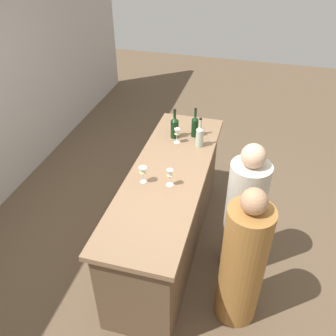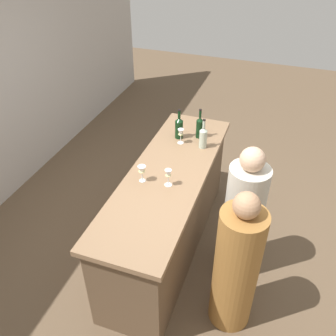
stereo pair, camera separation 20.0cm
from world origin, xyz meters
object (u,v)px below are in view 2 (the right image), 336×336
(wine_bottle_center_dark_green, at_px, (200,127))
(person_left_guest, at_px, (243,219))
(wine_bottle_leftmost_clear_pale, at_px, (203,137))
(wine_glass_near_right, at_px, (142,171))
(person_center_guest, at_px, (236,268))
(wine_glass_near_center, at_px, (181,134))
(wine_glass_near_left, at_px, (168,175))
(wine_bottle_second_left_dark_green, at_px, (179,127))

(wine_bottle_center_dark_green, xyz_separation_m, person_left_guest, (-0.74, -0.64, -0.45))
(wine_bottle_leftmost_clear_pale, distance_m, person_left_guest, 0.90)
(wine_glass_near_right, distance_m, person_left_guest, 1.03)
(wine_bottle_center_dark_green, xyz_separation_m, person_center_guest, (-1.31, -0.69, -0.46))
(wine_glass_near_center, bearing_deg, wine_bottle_center_dark_green, -39.86)
(wine_bottle_leftmost_clear_pale, xyz_separation_m, wine_glass_near_right, (-0.72, 0.37, -0.01))
(wine_glass_near_left, bearing_deg, person_center_guest, -120.43)
(person_center_guest, bearing_deg, wine_glass_near_right, -12.40)
(wine_bottle_leftmost_clear_pale, bearing_deg, wine_bottle_center_dark_green, 25.88)
(wine_bottle_leftmost_clear_pale, relative_size, wine_bottle_second_left_dark_green, 0.97)
(wine_bottle_leftmost_clear_pale, height_order, person_center_guest, person_center_guest)
(wine_bottle_center_dark_green, relative_size, wine_glass_near_left, 1.98)
(wine_glass_near_left, height_order, wine_glass_near_right, wine_glass_near_left)
(wine_glass_near_center, height_order, wine_glass_near_right, wine_glass_near_center)
(wine_glass_near_center, bearing_deg, wine_glass_near_right, 169.99)
(wine_bottle_center_dark_green, relative_size, wine_glass_near_right, 2.04)
(wine_bottle_center_dark_green, xyz_separation_m, wine_glass_near_right, (-0.90, 0.28, -0.02))
(person_left_guest, xyz_separation_m, person_center_guest, (-0.57, -0.05, -0.01))
(wine_bottle_second_left_dark_green, height_order, person_center_guest, person_center_guest)
(wine_bottle_center_dark_green, bearing_deg, wine_bottle_second_left_dark_green, 111.81)
(wine_bottle_leftmost_clear_pale, height_order, wine_glass_near_right, wine_bottle_leftmost_clear_pale)
(wine_bottle_leftmost_clear_pale, bearing_deg, wine_glass_near_center, 89.73)
(wine_bottle_second_left_dark_green, relative_size, person_left_guest, 0.23)
(wine_bottle_leftmost_clear_pale, xyz_separation_m, wine_glass_near_left, (-0.70, 0.13, -0.01))
(wine_glass_near_center, relative_size, person_center_guest, 0.12)
(wine_bottle_second_left_dark_green, xyz_separation_m, wine_glass_near_left, (-0.80, -0.16, -0.01))
(person_left_guest, bearing_deg, person_center_guest, 77.79)
(wine_bottle_leftmost_clear_pale, height_order, person_left_guest, person_left_guest)
(wine_glass_near_left, relative_size, person_center_guest, 0.12)
(wine_bottle_center_dark_green, distance_m, person_center_guest, 1.55)
(wine_glass_near_left, bearing_deg, wine_glass_near_right, 94.72)
(wine_bottle_second_left_dark_green, bearing_deg, wine_bottle_center_dark_green, -68.19)
(wine_glass_near_left, bearing_deg, wine_bottle_second_left_dark_green, 11.46)
(wine_bottle_second_left_dark_green, height_order, person_left_guest, person_left_guest)
(wine_bottle_second_left_dark_green, distance_m, wine_glass_near_center, 0.11)
(wine_glass_near_right, bearing_deg, wine_bottle_leftmost_clear_pale, -26.78)
(wine_glass_near_left, xyz_separation_m, wine_glass_near_right, (-0.02, 0.24, -0.00))
(wine_bottle_second_left_dark_green, distance_m, wine_glass_near_left, 0.82)
(wine_glass_near_left, height_order, person_center_guest, person_center_guest)
(wine_bottle_second_left_dark_green, xyz_separation_m, person_center_guest, (-1.23, -0.89, -0.46))
(wine_bottle_second_left_dark_green, distance_m, wine_bottle_center_dark_green, 0.22)
(wine_bottle_second_left_dark_green, xyz_separation_m, wine_glass_near_right, (-0.82, 0.08, -0.02))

